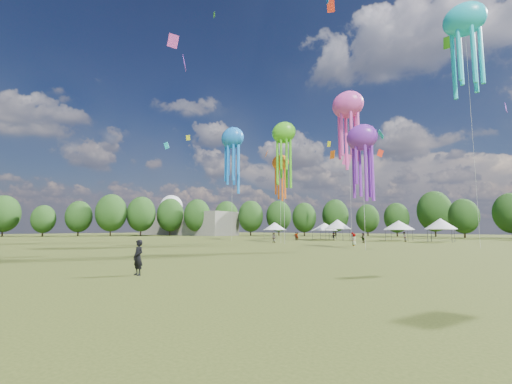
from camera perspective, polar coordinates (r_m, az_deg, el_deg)
The scene contains 10 objects.
ground at distance 25.05m, azimuth -25.55°, elevation -11.05°, with size 300.00×300.00×0.00m, color #384416.
observer_main at distance 18.60m, azimuth -19.30°, elevation -10.40°, with size 0.66×0.43×1.81m, color black.
spectator_near at distance 56.01m, azimuth 3.03°, elevation -7.77°, with size 0.80×0.63×1.65m, color gray.
spectators_far at distance 63.41m, azimuth 15.52°, elevation -7.36°, with size 20.39×19.80×1.76m.
festival_tents at distance 71.65m, azimuth 16.24°, elevation -5.41°, with size 38.87×10.15×4.24m.
show_kites at distance 56.05m, azimuth 12.66°, elevation 11.97°, with size 44.31×18.92×32.20m.
small_kites at distance 62.41m, azimuth 15.04°, elevation 20.74°, with size 68.03×65.05×44.89m.
treeline at distance 78.77m, azimuth 17.46°, elevation -2.87°, with size 201.57×95.24×13.43m.
hangar at distance 125.91m, azimuth -11.69°, elevation -5.32°, with size 40.00×12.00×8.00m, color gray.
radome at distance 142.17m, azimuth -14.13°, elevation -2.93°, with size 9.00×9.00×16.00m.
Camera 1 is at (21.98, -11.78, 2.38)m, focal length 23.66 mm.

